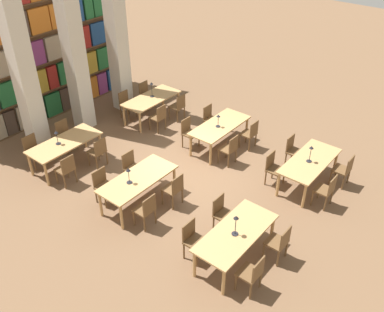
{
  "coord_description": "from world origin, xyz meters",
  "views": [
    {
      "loc": [
        -7.18,
        -6.06,
        6.9
      ],
      "look_at": [
        0.0,
        -0.28,
        0.68
      ],
      "focal_mm": 40.0,
      "sensor_mm": 36.0,
      "label": 1
    }
  ],
  "objects_px": {
    "chair_16": "(66,169)",
    "chair_18": "(98,151)",
    "chair_2": "(279,242)",
    "reading_table_1": "(310,163)",
    "chair_1": "(193,239)",
    "desk_lamp_3": "(218,119)",
    "chair_4": "(326,190)",
    "chair_15": "(211,118)",
    "pillar_left": "(18,50)",
    "chair_6": "(344,169)",
    "chair_7": "(293,150)",
    "desk_lamp_4": "(57,135)",
    "pillar_center": "(71,34)",
    "desk_lamp_0": "(236,222)",
    "chair_9": "(103,185)",
    "chair_13": "(189,132)",
    "chair_23": "(146,94)",
    "reading_table_5": "(152,100)",
    "chair_20": "(159,117)",
    "chair_11": "(132,167)",
    "chair_19": "(65,134)",
    "reading_table_2": "(138,181)",
    "reading_table_3": "(220,127)",
    "chair_21": "(126,104)",
    "chair_3": "(222,213)",
    "pillar_right": "(115,20)",
    "chair_14": "(250,133)",
    "desk_lamp_1": "(311,151)",
    "chair_12": "(229,149)",
    "chair_17": "(33,150)",
    "chair_0": "(252,273)",
    "reading_table_4": "(65,145)",
    "reading_table_0": "(236,235)",
    "chair_5": "(274,168)",
    "chair_8": "(146,209)",
    "chair_10": "(174,189)",
    "desk_lamp_5": "(152,87)"
  },
  "relations": [
    {
      "from": "chair_0",
      "to": "reading_table_4",
      "type": "xyz_separation_m",
      "value": [
        0.45,
        6.27,
        0.18
      ]
    },
    {
      "from": "chair_16",
      "to": "desk_lamp_3",
      "type": "bearing_deg",
      "value": -27.99
    },
    {
      "from": "reading_table_1",
      "to": "desk_lamp_1",
      "type": "bearing_deg",
      "value": 178.77
    },
    {
      "from": "desk_lamp_3",
      "to": "chair_18",
      "type": "bearing_deg",
      "value": 143.57
    },
    {
      "from": "chair_3",
      "to": "desk_lamp_5",
      "type": "height_order",
      "value": "desk_lamp_5"
    },
    {
      "from": "chair_2",
      "to": "chair_1",
      "type": "bearing_deg",
      "value": 126.06
    },
    {
      "from": "reading_table_0",
      "to": "desk_lamp_4",
      "type": "relative_size",
      "value": 4.93
    },
    {
      "from": "chair_13",
      "to": "chair_15",
      "type": "distance_m",
      "value": 1.05
    },
    {
      "from": "chair_13",
      "to": "chair_21",
      "type": "height_order",
      "value": "same"
    },
    {
      "from": "chair_2",
      "to": "reading_table_1",
      "type": "height_order",
      "value": "chair_2"
    },
    {
      "from": "chair_3",
      "to": "pillar_right",
      "type": "bearing_deg",
      "value": -114.46
    },
    {
      "from": "reading_table_5",
      "to": "chair_20",
      "type": "distance_m",
      "value": 0.87
    },
    {
      "from": "pillar_left",
      "to": "chair_14",
      "type": "distance_m",
      "value": 6.68
    },
    {
      "from": "chair_7",
      "to": "chair_8",
      "type": "relative_size",
      "value": 1.0
    },
    {
      "from": "chair_10",
      "to": "chair_14",
      "type": "distance_m",
      "value": 3.35
    },
    {
      "from": "chair_8",
      "to": "chair_11",
      "type": "xyz_separation_m",
      "value": [
        0.97,
        1.44,
        0.0
      ]
    },
    {
      "from": "reading_table_2",
      "to": "desk_lamp_1",
      "type": "bearing_deg",
      "value": -41.86
    },
    {
      "from": "chair_0",
      "to": "chair_18",
      "type": "height_order",
      "value": "same"
    },
    {
      "from": "pillar_center",
      "to": "chair_10",
      "type": "bearing_deg",
      "value": -103.53
    },
    {
      "from": "chair_11",
      "to": "chair_16",
      "type": "xyz_separation_m",
      "value": [
        -1.12,
        1.26,
        0.0
      ]
    },
    {
      "from": "reading_table_1",
      "to": "chair_8",
      "type": "height_order",
      "value": "chair_8"
    },
    {
      "from": "pillar_center",
      "to": "desk_lamp_0",
      "type": "relative_size",
      "value": 12.2
    },
    {
      "from": "chair_2",
      "to": "chair_23",
      "type": "height_order",
      "value": "same"
    },
    {
      "from": "reading_table_2",
      "to": "chair_11",
      "type": "bearing_deg",
      "value": 56.02
    },
    {
      "from": "chair_16",
      "to": "chair_18",
      "type": "height_order",
      "value": "same"
    },
    {
      "from": "chair_17",
      "to": "chair_21",
      "type": "bearing_deg",
      "value": -179.76
    },
    {
      "from": "pillar_right",
      "to": "desk_lamp_4",
      "type": "xyz_separation_m",
      "value": [
        -3.57,
        -1.32,
        -1.98
      ]
    },
    {
      "from": "chair_6",
      "to": "chair_23",
      "type": "distance_m",
      "value": 7.03
    },
    {
      "from": "chair_6",
      "to": "desk_lamp_1",
      "type": "height_order",
      "value": "desk_lamp_1"
    },
    {
      "from": "chair_1",
      "to": "chair_6",
      "type": "xyz_separation_m",
      "value": [
        4.37,
        -1.46,
        0.0
      ]
    },
    {
      "from": "chair_4",
      "to": "chair_15",
      "type": "bearing_deg",
      "value": 75.79
    },
    {
      "from": "chair_5",
      "to": "chair_12",
      "type": "bearing_deg",
      "value": -91.33
    },
    {
      "from": "chair_16",
      "to": "chair_4",
      "type": "bearing_deg",
      "value": -58.74
    },
    {
      "from": "chair_5",
      "to": "chair_6",
      "type": "bearing_deg",
      "value": 126.76
    },
    {
      "from": "chair_17",
      "to": "chair_21",
      "type": "relative_size",
      "value": 1.0
    },
    {
      "from": "chair_3",
      "to": "chair_5",
      "type": "bearing_deg",
      "value": 179.45
    },
    {
      "from": "chair_7",
      "to": "chair_13",
      "type": "height_order",
      "value": "same"
    },
    {
      "from": "chair_1",
      "to": "reading_table_2",
      "type": "bearing_deg",
      "value": -104.27
    },
    {
      "from": "chair_0",
      "to": "chair_21",
      "type": "height_order",
      "value": "same"
    },
    {
      "from": "chair_9",
      "to": "chair_13",
      "type": "xyz_separation_m",
      "value": [
        3.27,
        -0.04,
        0.0
      ]
    },
    {
      "from": "pillar_left",
      "to": "reading_table_2",
      "type": "height_order",
      "value": "pillar_left"
    },
    {
      "from": "chair_18",
      "to": "reading_table_5",
      "type": "bearing_deg",
      "value": 14.13
    },
    {
      "from": "pillar_right",
      "to": "reading_table_1",
      "type": "xyz_separation_m",
      "value": [
        -0.04,
        -6.94,
        -2.33
      ]
    },
    {
      "from": "chair_7",
      "to": "desk_lamp_4",
      "type": "xyz_separation_m",
      "value": [
        -4.07,
        4.9,
        0.54
      ]
    },
    {
      "from": "reading_table_3",
      "to": "chair_1",
      "type": "bearing_deg",
      "value": -151.42
    },
    {
      "from": "reading_table_1",
      "to": "chair_12",
      "type": "bearing_deg",
      "value": 103.18
    },
    {
      "from": "pillar_left",
      "to": "chair_19",
      "type": "bearing_deg",
      "value": -52.94
    },
    {
      "from": "reading_table_5",
      "to": "chair_13",
      "type": "bearing_deg",
      "value": -105.68
    },
    {
      "from": "chair_12",
      "to": "chair_14",
      "type": "bearing_deg",
      "value": 0.0
    },
    {
      "from": "pillar_left",
      "to": "chair_6",
      "type": "distance_m",
      "value": 8.94
    }
  ]
}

